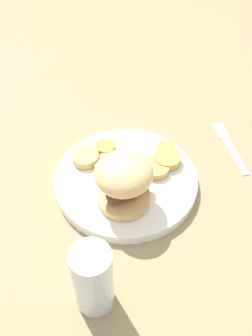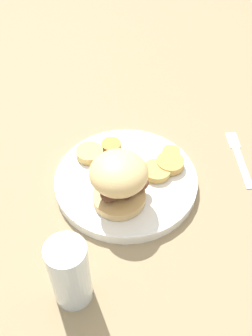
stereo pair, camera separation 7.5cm
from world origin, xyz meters
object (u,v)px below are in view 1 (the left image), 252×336
at_px(sandwich, 124,179).
at_px(fork, 230,146).
at_px(dinner_plate, 126,180).
at_px(drinking_glass, 93,279).

distance_m(sandwich, fork, 0.29).
bearing_deg(dinner_plate, fork, 152.40).
height_order(sandwich, drinking_glass, drinking_glass).
distance_m(dinner_plate, drinking_glass, 0.25).
height_order(dinner_plate, sandwich, sandwich).
bearing_deg(sandwich, drinking_glass, 23.42).
bearing_deg(dinner_plate, sandwich, 33.63).
xyz_separation_m(fork, drinking_glass, (0.44, -0.01, 0.06)).
bearing_deg(drinking_glass, fork, 178.68).
distance_m(dinner_plate, fork, 0.25).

